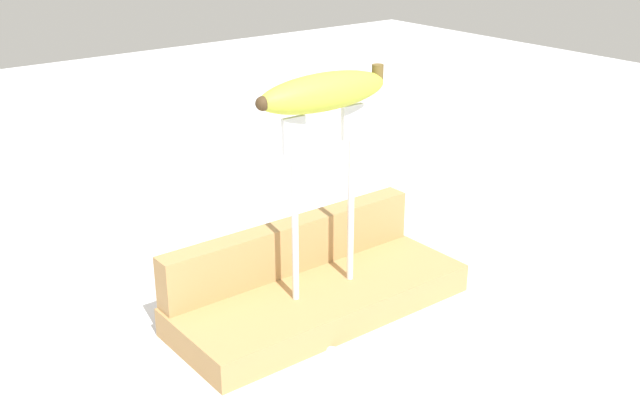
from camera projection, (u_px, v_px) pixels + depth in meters
The scene contains 6 objects.
ground_plane at pixel (320, 312), 0.85m from camera, with size 3.00×3.00×0.00m, color silver.
wooden_board at pixel (320, 299), 0.84m from camera, with size 0.33×0.13×0.03m, color #A87F4C.
board_backstop at pixel (292, 246), 0.86m from camera, with size 0.32×0.03×0.06m, color #A87F4C.
fork_stand_center at pixel (324, 186), 0.79m from camera, with size 0.10×0.01×0.20m.
banana_raised_center at pixel (324, 92), 0.75m from camera, with size 0.15×0.04×0.04m.
fork_fallen_near at pixel (339, 348), 0.77m from camera, with size 0.10×0.14×0.01m.
Camera 1 is at (-0.46, -0.58, 0.43)m, focal length 43.38 mm.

